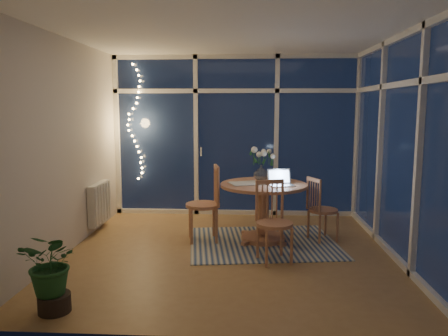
{
  "coord_description": "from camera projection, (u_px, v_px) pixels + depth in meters",
  "views": [
    {
      "loc": [
        0.21,
        -5.16,
        1.77
      ],
      "look_at": [
        -0.1,
        0.25,
        1.01
      ],
      "focal_mm": 35.0,
      "sensor_mm": 36.0,
      "label": 1
    }
  ],
  "objects": [
    {
      "name": "rug",
      "position": [
        263.0,
        243.0,
        5.73
      ],
      "size": [
        2.08,
        1.75,
        0.01
      ],
      "primitive_type": "cube",
      "rotation": [
        0.0,
        0.0,
        0.13
      ],
      "color": "beige",
      "rests_on": "floor"
    },
    {
      "name": "neighbour_roof",
      "position": [
        252.0,
        93.0,
        13.44
      ],
      "size": [
        7.0,
        3.0,
        2.2
      ],
      "primitive_type": "cube",
      "color": "#2E3037",
      "rests_on": "ground"
    },
    {
      "name": "floor",
      "position": [
        231.0,
        252.0,
        5.36
      ],
      "size": [
        4.0,
        4.0,
        0.0
      ],
      "primitive_type": "plane",
      "color": "olive",
      "rests_on": "ground"
    },
    {
      "name": "bowl",
      "position": [
        286.0,
        180.0,
        5.91
      ],
      "size": [
        0.17,
        0.17,
        0.04
      ],
      "primitive_type": "imported",
      "rotation": [
        0.0,
        0.0,
        0.13
      ],
      "color": "white",
      "rests_on": "dining_table"
    },
    {
      "name": "ceiling",
      "position": [
        231.0,
        34.0,
        4.99
      ],
      "size": [
        4.0,
        4.0,
        0.0
      ],
      "primitive_type": "plane",
      "color": "white",
      "rests_on": "wall_back"
    },
    {
      "name": "dining_table",
      "position": [
        263.0,
        212.0,
        5.77
      ],
      "size": [
        1.27,
        1.27,
        0.78
      ],
      "primitive_type": "cylinder",
      "rotation": [
        0.0,
        0.0,
        0.13
      ],
      "color": "#B06F4F",
      "rests_on": "floor"
    },
    {
      "name": "laptop",
      "position": [
        282.0,
        177.0,
        5.54
      ],
      "size": [
        0.36,
        0.33,
        0.22
      ],
      "primitive_type": null,
      "rotation": [
        0.0,
        0.0,
        0.26
      ],
      "color": "silver",
      "rests_on": "dining_table"
    },
    {
      "name": "window_wall_back",
      "position": [
        236.0,
        136.0,
        7.11
      ],
      "size": [
        4.0,
        0.1,
        2.6
      ],
      "primitive_type": "cube",
      "color": "white",
      "rests_on": "floor"
    },
    {
      "name": "garden_patio",
      "position": [
        261.0,
        185.0,
        10.28
      ],
      "size": [
        12.0,
        6.0,
        0.1
      ],
      "primitive_type": "cube",
      "color": "black",
      "rests_on": "ground"
    },
    {
      "name": "garden_shrubs",
      "position": [
        198.0,
        174.0,
        8.7
      ],
      "size": [
        0.9,
        0.9,
        0.9
      ],
      "primitive_type": "sphere",
      "color": "black",
      "rests_on": "ground"
    },
    {
      "name": "wall_left",
      "position": [
        67.0,
        146.0,
        5.29
      ],
      "size": [
        0.04,
        4.0,
        2.6
      ],
      "primitive_type": "cube",
      "color": "beige",
      "rests_on": "floor"
    },
    {
      "name": "flower_vase",
      "position": [
        261.0,
        173.0,
        5.97
      ],
      "size": [
        0.23,
        0.23,
        0.21
      ],
      "primitive_type": "imported",
      "rotation": [
        0.0,
        0.0,
        0.13
      ],
      "color": "silver",
      "rests_on": "dining_table"
    },
    {
      "name": "phone",
      "position": [
        268.0,
        184.0,
        5.66
      ],
      "size": [
        0.13,
        0.1,
        0.01
      ],
      "primitive_type": "cube",
      "rotation": [
        0.0,
        0.0,
        0.43
      ],
      "color": "black",
      "rests_on": "dining_table"
    },
    {
      "name": "wall_back",
      "position": [
        236.0,
        136.0,
        7.15
      ],
      "size": [
        4.0,
        0.04,
        2.6
      ],
      "primitive_type": "cube",
      "color": "beige",
      "rests_on": "floor"
    },
    {
      "name": "chair_front",
      "position": [
        275.0,
        222.0,
        4.97
      ],
      "size": [
        0.55,
        0.55,
        0.95
      ],
      "primitive_type": "cube",
      "rotation": [
        0.0,
        0.0,
        0.32
      ],
      "color": "#B06F4F",
      "rests_on": "floor"
    },
    {
      "name": "chair_left",
      "position": [
        203.0,
        203.0,
        5.76
      ],
      "size": [
        0.55,
        0.55,
        1.03
      ],
      "primitive_type": "cube",
      "rotation": [
        0.0,
        0.0,
        -1.39
      ],
      "color": "#B06F4F",
      "rests_on": "floor"
    },
    {
      "name": "wall_front",
      "position": [
        220.0,
        172.0,
        3.2
      ],
      "size": [
        4.0,
        0.04,
        2.6
      ],
      "primitive_type": "cube",
      "color": "beige",
      "rests_on": "floor"
    },
    {
      "name": "garden_fence",
      "position": [
        240.0,
        143.0,
        10.67
      ],
      "size": [
        11.0,
        0.08,
        1.8
      ],
      "primitive_type": "cube",
      "color": "black",
      "rests_on": "ground"
    },
    {
      "name": "newspapers",
      "position": [
        247.0,
        183.0,
        5.71
      ],
      "size": [
        0.48,
        0.41,
        0.01
      ],
      "primitive_type": "cube",
      "rotation": [
        0.0,
        0.0,
        0.26
      ],
      "color": "silver",
      "rests_on": "dining_table"
    },
    {
      "name": "chair_right",
      "position": [
        323.0,
        209.0,
        5.79
      ],
      "size": [
        0.53,
        0.53,
        0.87
      ],
      "primitive_type": "cube",
      "rotation": [
        0.0,
        0.0,
        2.0
      ],
      "color": "#B06F4F",
      "rests_on": "floor"
    },
    {
      "name": "fairy_lights",
      "position": [
        135.0,
        122.0,
        7.09
      ],
      "size": [
        0.24,
        0.1,
        1.85
      ],
      "primitive_type": null,
      "color": "#FFBF66",
      "rests_on": "window_wall_back"
    },
    {
      "name": "potted_plant",
      "position": [
        53.0,
        270.0,
        3.75
      ],
      "size": [
        0.61,
        0.55,
        0.76
      ],
      "primitive_type": "imported",
      "rotation": [
        0.0,
        0.0,
        -0.16
      ],
      "color": "#1B4D24",
      "rests_on": "floor"
    },
    {
      "name": "wall_right",
      "position": [
        403.0,
        148.0,
        5.06
      ],
      "size": [
        0.04,
        4.0,
        2.6
      ],
      "primitive_type": "cube",
      "color": "beige",
      "rests_on": "floor"
    },
    {
      "name": "window_wall_right",
      "position": [
        400.0,
        148.0,
        5.07
      ],
      "size": [
        0.1,
        4.0,
        2.6
      ],
      "primitive_type": "cube",
      "color": "white",
      "rests_on": "floor"
    },
    {
      "name": "radiator",
      "position": [
        99.0,
        203.0,
        6.3
      ],
      "size": [
        0.1,
        0.7,
        0.58
      ],
      "primitive_type": "cube",
      "color": "silver",
      "rests_on": "wall_left"
    }
  ]
}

